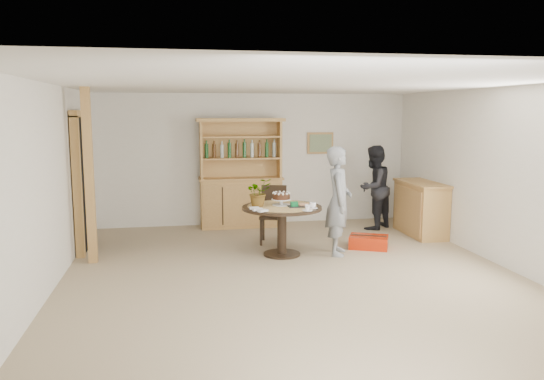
{
  "coord_description": "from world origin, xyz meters",
  "views": [
    {
      "loc": [
        -1.48,
        -6.57,
        2.15
      ],
      "look_at": [
        -0.15,
        0.79,
        1.05
      ],
      "focal_mm": 35.0,
      "sensor_mm": 36.0,
      "label": 1
    }
  ],
  "objects_px": {
    "sideboard": "(421,208)",
    "adult_person": "(374,187)",
    "hutch": "(241,190)",
    "dining_chair": "(273,210)",
    "dining_table": "(282,216)",
    "red_suitcase": "(369,242)",
    "teen_boy": "(338,201)"
  },
  "relations": [
    {
      "from": "sideboard",
      "to": "adult_person",
      "type": "distance_m",
      "value": 0.94
    },
    {
      "from": "hutch",
      "to": "dining_chair",
      "type": "xyz_separation_m",
      "value": [
        0.38,
        -1.31,
        -0.15
      ]
    },
    {
      "from": "hutch",
      "to": "adult_person",
      "type": "bearing_deg",
      "value": -14.83
    },
    {
      "from": "dining_table",
      "to": "dining_chair",
      "type": "height_order",
      "value": "dining_chair"
    },
    {
      "from": "hutch",
      "to": "dining_table",
      "type": "bearing_deg",
      "value": -80.38
    },
    {
      "from": "red_suitcase",
      "to": "adult_person",
      "type": "bearing_deg",
      "value": 91.66
    },
    {
      "from": "hutch",
      "to": "dining_chair",
      "type": "height_order",
      "value": "hutch"
    },
    {
      "from": "hutch",
      "to": "sideboard",
      "type": "bearing_deg",
      "value": -22.21
    },
    {
      "from": "sideboard",
      "to": "red_suitcase",
      "type": "xyz_separation_m",
      "value": [
        -1.23,
        -0.74,
        -0.37
      ]
    },
    {
      "from": "hutch",
      "to": "adult_person",
      "type": "xyz_separation_m",
      "value": [
        2.39,
        -0.63,
        0.09
      ]
    },
    {
      "from": "hutch",
      "to": "red_suitcase",
      "type": "bearing_deg",
      "value": -47.68
    },
    {
      "from": "dining_table",
      "to": "teen_boy",
      "type": "height_order",
      "value": "teen_boy"
    },
    {
      "from": "hutch",
      "to": "teen_boy",
      "type": "distance_m",
      "value": 2.55
    },
    {
      "from": "dining_table",
      "to": "dining_chair",
      "type": "distance_m",
      "value": 0.83
    },
    {
      "from": "teen_boy",
      "to": "adult_person",
      "type": "relative_size",
      "value": 1.06
    },
    {
      "from": "dining_chair",
      "to": "adult_person",
      "type": "distance_m",
      "value": 2.13
    },
    {
      "from": "sideboard",
      "to": "dining_table",
      "type": "height_order",
      "value": "sideboard"
    },
    {
      "from": "sideboard",
      "to": "dining_chair",
      "type": "height_order",
      "value": "dining_chair"
    },
    {
      "from": "hutch",
      "to": "dining_chair",
      "type": "distance_m",
      "value": 1.38
    },
    {
      "from": "adult_person",
      "to": "sideboard",
      "type": "bearing_deg",
      "value": 99.65
    },
    {
      "from": "red_suitcase",
      "to": "teen_boy",
      "type": "bearing_deg",
      "value": -131.81
    },
    {
      "from": "hutch",
      "to": "dining_table",
      "type": "relative_size",
      "value": 1.7
    },
    {
      "from": "teen_boy",
      "to": "sideboard",
      "type": "bearing_deg",
      "value": -44.11
    },
    {
      "from": "adult_person",
      "to": "teen_boy",
      "type": "bearing_deg",
      "value": 16.55
    },
    {
      "from": "sideboard",
      "to": "dining_chair",
      "type": "relative_size",
      "value": 1.33
    },
    {
      "from": "hutch",
      "to": "adult_person",
      "type": "distance_m",
      "value": 2.47
    },
    {
      "from": "sideboard",
      "to": "dining_table",
      "type": "distance_m",
      "value": 2.83
    },
    {
      "from": "dining_chair",
      "to": "adult_person",
      "type": "xyz_separation_m",
      "value": [
        2.01,
        0.68,
        0.24
      ]
    },
    {
      "from": "hutch",
      "to": "dining_table",
      "type": "xyz_separation_m",
      "value": [
        0.36,
        -2.14,
        -0.08
      ]
    },
    {
      "from": "dining_chair",
      "to": "dining_table",
      "type": "bearing_deg",
      "value": -75.96
    },
    {
      "from": "red_suitcase",
      "to": "sideboard",
      "type": "bearing_deg",
      "value": 56.12
    },
    {
      "from": "hutch",
      "to": "teen_boy",
      "type": "height_order",
      "value": "hutch"
    }
  ]
}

